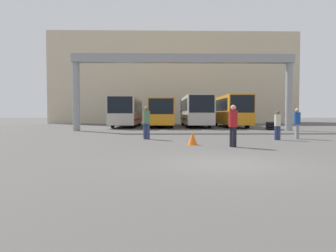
{
  "coord_description": "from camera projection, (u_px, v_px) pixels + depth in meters",
  "views": [
    {
      "loc": [
        -1.84,
        -8.45,
        1.44
      ],
      "look_at": [
        -1.26,
        19.51,
        0.3
      ],
      "focal_mm": 32.0,
      "sensor_mm": 36.0,
      "label": 1
    }
  ],
  "objects": [
    {
      "name": "pedestrian_mid_left",
      "position": [
        233.0,
        125.0,
        12.94
      ],
      "size": [
        0.38,
        0.38,
        1.82
      ],
      "rotation": [
        0.0,
        0.0,
        5.09
      ],
      "color": "black",
      "rests_on": "ground"
    },
    {
      "name": "bus_slot_0",
      "position": [
        127.0,
        110.0,
        33.77
      ],
      "size": [
        2.59,
        11.91,
        3.16
      ],
      "color": "beige",
      "rests_on": "ground"
    },
    {
      "name": "bus_slot_2",
      "position": [
        195.0,
        110.0,
        33.92
      ],
      "size": [
        2.62,
        11.91,
        3.3
      ],
      "color": "beige",
      "rests_on": "ground"
    },
    {
      "name": "overhead_gantry",
      "position": [
        183.0,
        69.0,
        25.3
      ],
      "size": [
        18.72,
        0.8,
        6.46
      ],
      "color": "gray",
      "rests_on": "ground"
    },
    {
      "name": "tire_stack",
      "position": [
        272.0,
        126.0,
        26.66
      ],
      "size": [
        1.04,
        1.04,
        0.72
      ],
      "color": "black",
      "rests_on": "ground"
    },
    {
      "name": "pedestrian_near_right",
      "position": [
        278.0,
        124.0,
        16.42
      ],
      "size": [
        0.33,
        0.33,
        1.61
      ],
      "rotation": [
        0.0,
        0.0,
        3.04
      ],
      "color": "navy",
      "rests_on": "ground"
    },
    {
      "name": "building_backdrop",
      "position": [
        173.0,
        82.0,
        50.2
      ],
      "size": [
        37.45,
        12.0,
        13.66
      ],
      "color": "beige",
      "rests_on": "ground"
    },
    {
      "name": "pedestrian_far_center",
      "position": [
        297.0,
        123.0,
        17.12
      ],
      "size": [
        0.36,
        0.36,
        1.75
      ],
      "rotation": [
        0.0,
        0.0,
        4.55
      ],
      "color": "gray",
      "rests_on": "ground"
    },
    {
      "name": "traffic_cone",
      "position": [
        193.0,
        139.0,
        13.86
      ],
      "size": [
        0.46,
        0.46,
        0.58
      ],
      "color": "orange",
      "rests_on": "ground"
    },
    {
      "name": "bus_slot_3",
      "position": [
        230.0,
        110.0,
        33.06
      ],
      "size": [
        2.53,
        10.03,
        3.32
      ],
      "color": "orange",
      "rests_on": "ground"
    },
    {
      "name": "bus_slot_1",
      "position": [
        161.0,
        111.0,
        33.21
      ],
      "size": [
        2.57,
        10.63,
        2.98
      ],
      "color": "orange",
      "rests_on": "ground"
    },
    {
      "name": "ground_plane",
      "position": [
        226.0,
        164.0,
        8.53
      ],
      "size": [
        200.0,
        200.0,
        0.0
      ],
      "primitive_type": "plane",
      "color": "#514F4C"
    },
    {
      "name": "pedestrian_near_center",
      "position": [
        147.0,
        122.0,
        16.92
      ],
      "size": [
        0.39,
        0.39,
        1.86
      ],
      "rotation": [
        0.0,
        0.0,
        6.03
      ],
      "color": "navy",
      "rests_on": "ground"
    }
  ]
}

